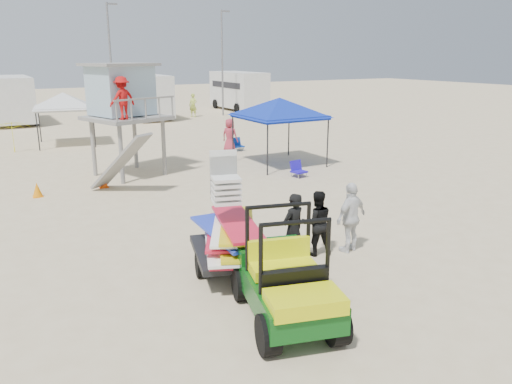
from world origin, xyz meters
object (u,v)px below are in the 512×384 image
utility_cart (286,273)px  canopy_blue (280,101)px  surf_trailer (228,231)px  man_left (293,230)px  lifeguard_tower (122,95)px

utility_cart → canopy_blue: 13.64m
surf_trailer → man_left: 1.55m
utility_cart → man_left: utility_cart is taller
canopy_blue → surf_trailer: bearing=-127.8°
surf_trailer → lifeguard_tower: size_ratio=0.66×
surf_trailer → canopy_blue: bearing=52.2°
man_left → lifeguard_tower: (-0.81, 10.81, 2.34)m
lifeguard_tower → utility_cart: bearing=-93.2°
utility_cart → surf_trailer: size_ratio=1.05×
man_left → lifeguard_tower: bearing=-99.4°
canopy_blue → lifeguard_tower: bearing=168.1°
man_left → utility_cart: bearing=39.6°
surf_trailer → lifeguard_tower: (0.70, 10.51, 2.21)m
utility_cart → lifeguard_tower: bearing=86.8°
utility_cart → man_left: (1.52, 2.04, -0.10)m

